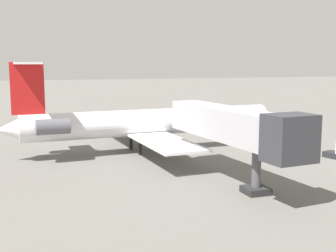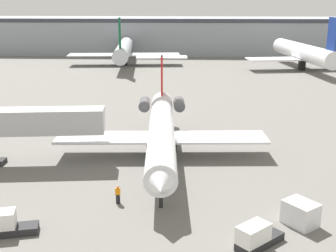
% 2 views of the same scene
% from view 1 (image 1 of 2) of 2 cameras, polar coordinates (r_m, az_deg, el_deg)
% --- Properties ---
extents(ground_plane, '(400.00, 400.00, 0.10)m').
position_cam_1_polar(ground_plane, '(50.67, -4.62, -2.89)').
color(ground_plane, '#66635E').
extents(regional_jet, '(23.93, 32.14, 9.75)m').
position_cam_1_polar(regional_jet, '(47.99, -2.99, 0.53)').
color(regional_jet, white).
rests_on(regional_jet, ground_plane).
extents(jet_bridge, '(16.76, 4.66, 6.36)m').
position_cam_1_polar(jet_bridge, '(34.92, 9.11, -0.19)').
color(jet_bridge, '#ADADB2').
rests_on(jet_bridge, ground_plane).
extents(ground_crew_marshaller, '(0.43, 0.30, 1.69)m').
position_cam_1_polar(ground_crew_marshaller, '(50.36, 11.57, -2.05)').
color(ground_crew_marshaller, black).
rests_on(ground_crew_marshaller, ground_plane).
extents(baggage_tug_lead, '(3.89, 3.74, 1.90)m').
position_cam_1_polar(baggage_tug_lead, '(62.97, 11.70, -0.02)').
color(baggage_tug_lead, '#262628').
rests_on(baggage_tug_lead, ground_plane).
extents(cargo_container_uld, '(3.03, 3.13, 1.93)m').
position_cam_1_polar(cargo_container_uld, '(64.76, 7.27, 0.43)').
color(cargo_container_uld, silver).
rests_on(cargo_container_uld, ground_plane).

